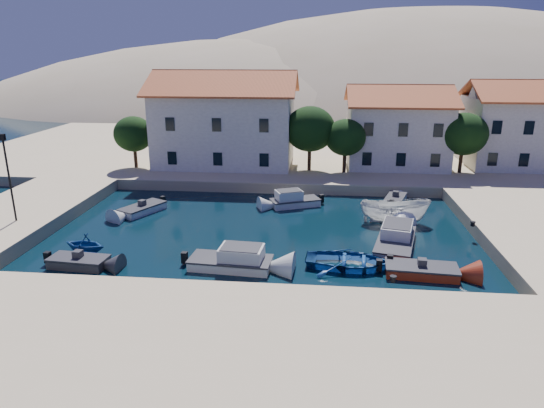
{
  "coord_description": "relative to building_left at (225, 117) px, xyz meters",
  "views": [
    {
      "loc": [
        3.9,
        -22.76,
        12.57
      ],
      "look_at": [
        0.66,
        10.55,
        2.0
      ],
      "focal_mm": 32.0,
      "sensor_mm": 36.0,
      "label": 1
    }
  ],
  "objects": [
    {
      "name": "ground",
      "position": [
        6.0,
        -28.0,
        -5.94
      ],
      "size": [
        400.0,
        400.0,
        0.0
      ],
      "primitive_type": "plane",
      "color": "black",
      "rests_on": "ground"
    },
    {
      "name": "quay_south",
      "position": [
        6.0,
        -34.0,
        -5.44
      ],
      "size": [
        52.0,
        12.0,
        1.0
      ],
      "primitive_type": "cube",
      "color": "#CBB38A",
      "rests_on": "ground"
    },
    {
      "name": "quay_west",
      "position": [
        -13.0,
        -18.0,
        -5.44
      ],
      "size": [
        8.0,
        20.0,
        1.0
      ],
      "primitive_type": "cube",
      "color": "#CBB38A",
      "rests_on": "ground"
    },
    {
      "name": "quay_north",
      "position": [
        8.0,
        10.0,
        -5.44
      ],
      "size": [
        80.0,
        36.0,
        1.0
      ],
      "primitive_type": "cube",
      "color": "#CBB38A",
      "rests_on": "ground"
    },
    {
      "name": "hills",
      "position": [
        26.64,
        95.62,
        -29.34
      ],
      "size": [
        254.0,
        176.0,
        99.0
      ],
      "color": "tan",
      "rests_on": "ground"
    },
    {
      "name": "building_left",
      "position": [
        0.0,
        0.0,
        0.0
      ],
      "size": [
        14.7,
        9.45,
        9.7
      ],
      "color": "beige",
      "rests_on": "quay_north"
    },
    {
      "name": "building_mid",
      "position": [
        18.0,
        1.0,
        -0.71
      ],
      "size": [
        10.5,
        8.4,
        8.3
      ],
      "color": "beige",
      "rests_on": "quay_north"
    },
    {
      "name": "building_right",
      "position": [
        30.0,
        2.0,
        -0.46
      ],
      "size": [
        9.45,
        8.4,
        8.8
      ],
      "color": "beige",
      "rests_on": "quay_north"
    },
    {
      "name": "trees",
      "position": [
        10.51,
        -2.54,
        -1.1
      ],
      "size": [
        37.3,
        5.3,
        6.45
      ],
      "color": "#382314",
      "rests_on": "quay_north"
    },
    {
      "name": "lamppost",
      "position": [
        -11.5,
        -20.0,
        -1.18
      ],
      "size": [
        0.35,
        0.25,
        6.22
      ],
      "color": "black",
      "rests_on": "quay_west"
    },
    {
      "name": "bollards",
      "position": [
        8.8,
        -24.13,
        -4.79
      ],
      "size": [
        29.36,
        9.56,
        0.3
      ],
      "color": "black",
      "rests_on": "ground"
    },
    {
      "name": "motorboat_grey_sw",
      "position": [
        -4.46,
        -24.95,
        -5.64
      ],
      "size": [
        3.67,
        1.87,
        1.25
      ],
      "rotation": [
        0.0,
        0.0,
        -0.08
      ],
      "color": "#313035",
      "rests_on": "ground"
    },
    {
      "name": "cabin_cruiser_south",
      "position": [
        4.79,
        -24.21,
        -5.46
      ],
      "size": [
        5.13,
        2.5,
        1.6
      ],
      "rotation": [
        0.0,
        0.0,
        -0.08
      ],
      "color": "silver",
      "rests_on": "ground"
    },
    {
      "name": "rowboat_south",
      "position": [
        11.98,
        -23.44,
        -5.94
      ],
      "size": [
        5.6,
        4.2,
        1.1
      ],
      "primitive_type": "imported",
      "rotation": [
        0.0,
        0.0,
        1.5
      ],
      "color": "#1A4C93",
      "rests_on": "ground"
    },
    {
      "name": "motorboat_red_se",
      "position": [
        16.11,
        -24.16,
        -5.64
      ],
      "size": [
        4.29,
        2.19,
        1.25
      ],
      "rotation": [
        0.0,
        0.0,
        -0.08
      ],
      "color": "maroon",
      "rests_on": "ground"
    },
    {
      "name": "cabin_cruiser_east",
      "position": [
        15.22,
        -19.91,
        -5.46
      ],
      "size": [
        3.59,
        6.1,
        1.6
      ],
      "rotation": [
        0.0,
        0.0,
        1.33
      ],
      "color": "silver",
      "rests_on": "ground"
    },
    {
      "name": "boat_east",
      "position": [
        15.85,
        -14.94,
        -5.94
      ],
      "size": [
        5.33,
        2.07,
        2.05
      ],
      "primitive_type": "imported",
      "rotation": [
        0.0,
        0.0,
        1.58
      ],
      "color": "silver",
      "rests_on": "ground"
    },
    {
      "name": "motorboat_white_ne",
      "position": [
        16.67,
        -9.78,
        -5.64
      ],
      "size": [
        2.41,
        3.5,
        1.25
      ],
      "rotation": [
        0.0,
        0.0,
        1.26
      ],
      "color": "silver",
      "rests_on": "ground"
    },
    {
      "name": "rowboat_west",
      "position": [
        -5.07,
        -22.83,
        -5.94
      ],
      "size": [
        3.29,
        2.99,
        1.51
      ],
      "primitive_type": "imported",
      "rotation": [
        0.0,
        0.0,
        -1.77
      ],
      "color": "#1A4C93",
      "rests_on": "ground"
    },
    {
      "name": "motorboat_white_west",
      "position": [
        -4.25,
        -14.45,
        -5.64
      ],
      "size": [
        3.34,
        4.28,
        1.25
      ],
      "rotation": [
        0.0,
        0.0,
        -2.05
      ],
      "color": "silver",
      "rests_on": "ground"
    },
    {
      "name": "cabin_cruiser_north",
      "position": [
        8.06,
        -11.5,
        -5.46
      ],
      "size": [
        4.45,
        3.19,
        1.6
      ],
      "rotation": [
        0.0,
        0.0,
        3.54
      ],
      "color": "silver",
      "rests_on": "ground"
    }
  ]
}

